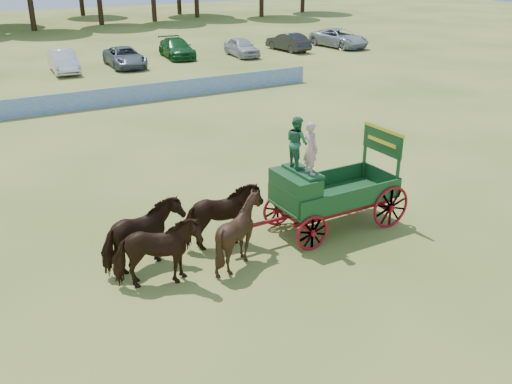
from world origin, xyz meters
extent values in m
plane|color=#A49A4A|center=(0.00, 0.00, 0.00)|extent=(160.00, 160.00, 0.00)
imported|color=black|center=(-5.59, -1.16, 0.97)|extent=(2.49, 1.59, 1.94)
imported|color=black|center=(-5.59, -0.06, 0.97)|extent=(2.48, 1.56, 1.94)
imported|color=black|center=(-3.19, -1.16, 0.97)|extent=(2.04, 1.89, 1.94)
imported|color=black|center=(-3.19, -0.06, 0.97)|extent=(2.35, 1.16, 1.94)
cube|color=maroon|center=(-0.99, -0.61, 0.60)|extent=(0.12, 2.00, 0.12)
cube|color=maroon|center=(2.01, -0.61, 0.60)|extent=(0.12, 2.00, 0.12)
cube|color=maroon|center=(0.51, -1.16, 0.72)|extent=(3.80, 0.10, 0.12)
cube|color=maroon|center=(0.51, -0.06, 0.72)|extent=(3.80, 0.10, 0.12)
cube|color=maroon|center=(-1.89, -0.61, 0.75)|extent=(2.80, 0.09, 0.09)
cube|color=#174723|center=(0.51, -0.61, 1.00)|extent=(3.80, 1.80, 0.10)
cube|color=#174723|center=(0.51, -1.49, 1.30)|extent=(3.80, 0.06, 0.55)
cube|color=#174723|center=(0.51, 0.27, 1.30)|extent=(3.80, 0.06, 0.55)
cube|color=#174723|center=(2.39, -0.61, 1.30)|extent=(0.06, 1.80, 0.55)
cube|color=#174723|center=(-0.99, -0.61, 1.55)|extent=(0.85, 1.70, 1.05)
cube|color=#174723|center=(-0.74, -0.61, 2.12)|extent=(0.55, 1.50, 0.08)
cube|color=#174723|center=(-1.37, -0.61, 1.35)|extent=(0.10, 1.60, 0.65)
cube|color=#174723|center=(-1.19, -0.61, 1.05)|extent=(0.55, 1.60, 0.06)
cube|color=#174723|center=(2.31, -1.41, 1.95)|extent=(0.08, 0.08, 1.80)
cube|color=#174723|center=(2.31, 0.19, 1.95)|extent=(0.08, 0.08, 1.80)
cube|color=#174723|center=(2.31, -0.61, 2.55)|extent=(0.07, 1.75, 0.75)
cube|color=gold|center=(2.31, -0.61, 2.95)|extent=(0.08, 1.80, 0.09)
cube|color=gold|center=(2.27, -0.61, 2.55)|extent=(0.02, 1.30, 0.12)
torus|color=maroon|center=(-0.99, -1.56, 0.55)|extent=(1.09, 0.09, 1.09)
torus|color=maroon|center=(-0.99, 0.34, 0.55)|extent=(1.09, 0.09, 1.09)
torus|color=maroon|center=(2.01, -1.56, 0.70)|extent=(1.39, 0.09, 1.39)
torus|color=maroon|center=(2.01, 0.34, 0.70)|extent=(1.39, 0.09, 1.39)
imported|color=#C4969C|center=(-0.74, -0.96, 2.94)|extent=(0.37, 0.57, 1.56)
imported|color=#286C45|center=(-0.74, -0.26, 2.93)|extent=(0.58, 0.75, 1.54)
cube|color=navy|center=(-1.00, 18.00, 0.53)|extent=(26.00, 0.08, 1.05)
imported|color=silver|center=(-1.16, 29.26, 0.79)|extent=(2.01, 4.91, 1.58)
imported|color=slate|center=(3.38, 29.23, 0.73)|extent=(2.74, 5.40, 1.46)
imported|color=#144C1E|center=(8.36, 31.03, 0.76)|extent=(2.78, 5.49, 1.53)
imported|color=#B2B2B7|center=(13.29, 28.93, 0.76)|extent=(2.13, 4.56, 1.51)
imported|color=#262628|center=(18.21, 29.41, 0.77)|extent=(2.04, 4.78, 1.53)
imported|color=#999EA5|center=(23.36, 28.81, 0.82)|extent=(3.36, 6.15, 1.63)
cylinder|color=#382314|center=(1.35, 54.88, 2.42)|extent=(0.60, 0.60, 4.84)
cylinder|color=#382314|center=(9.42, 56.82, 2.52)|extent=(0.60, 0.60, 5.04)
cylinder|color=#382314|center=(16.13, 56.87, 2.47)|extent=(0.60, 0.60, 4.94)
camera|label=1|loc=(-9.81, -13.57, 8.13)|focal=40.00mm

